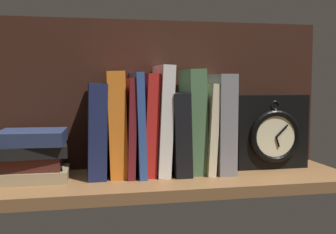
{
  "coord_description": "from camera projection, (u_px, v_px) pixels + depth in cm",
  "views": [
    {
      "loc": [
        -17.21,
        -92.24,
        21.73
      ],
      "look_at": [
        2.8,
        3.91,
        13.35
      ],
      "focal_mm": 44.41,
      "sensor_mm": 36.0,
      "label": 1
    }
  ],
  "objects": [
    {
      "name": "book_cream_twain",
      "position": [
        206.0,
        127.0,
        1.01
      ],
      "size": [
        2.89,
        14.51,
        21.36
      ],
      "primitive_type": "cube",
      "rotation": [
        0.0,
        0.05,
        0.0
      ],
      "color": "beige",
      "rests_on": "ground_plane"
    },
    {
      "name": "book_maroon_dawkins",
      "position": [
        129.0,
        127.0,
        0.97
      ],
      "size": [
        2.26,
        14.46,
        22.59
      ],
      "primitive_type": "cube",
      "rotation": [
        0.0,
        0.03,
        0.0
      ],
      "color": "maroon",
      "rests_on": "ground_plane"
    },
    {
      "name": "ground_plane",
      "position": [
        160.0,
        182.0,
        0.95
      ],
      "size": [
        89.32,
        25.52,
        2.5
      ],
      "primitive_type": "cube",
      "color": "brown"
    },
    {
      "name": "book_black_skeptic",
      "position": [
        176.0,
        133.0,
        0.99
      ],
      "size": [
        4.4,
        15.22,
        19.26
      ],
      "primitive_type": "cube",
      "rotation": [
        0.0,
        -0.03,
        0.0
      ],
      "color": "black",
      "rests_on": "ground_plane"
    },
    {
      "name": "framed_clock",
      "position": [
        271.0,
        132.0,
        1.04
      ],
      "size": [
        18.44,
        6.47,
        18.44
      ],
      "color": "black",
      "rests_on": "ground_plane"
    },
    {
      "name": "book_gray_chess",
      "position": [
        219.0,
        123.0,
        1.01
      ],
      "size": [
        4.18,
        15.25,
        23.49
      ],
      "primitive_type": "cube",
      "rotation": [
        0.0,
        0.0,
        0.0
      ],
      "color": "gray",
      "rests_on": "ground_plane"
    },
    {
      "name": "book_white_catcher",
      "position": [
        161.0,
        120.0,
        0.98
      ],
      "size": [
        3.99,
        14.23,
        25.55
      ],
      "primitive_type": "cube",
      "rotation": [
        0.0,
        0.04,
        0.0
      ],
      "color": "silver",
      "rests_on": "ground_plane"
    },
    {
      "name": "book_green_romantic",
      "position": [
        193.0,
        121.0,
        1.0
      ],
      "size": [
        4.6,
        12.08,
        24.74
      ],
      "primitive_type": "cube",
      "rotation": [
        0.0,
        -0.03,
        0.0
      ],
      "color": "#476B44",
      "rests_on": "ground_plane"
    },
    {
      "name": "book_stack_side",
      "position": [
        31.0,
        155.0,
        0.92
      ],
      "size": [
        17.14,
        13.93,
        11.06
      ],
      "color": "#9E8966",
      "rests_on": "ground_plane"
    },
    {
      "name": "book_orange_pandolfini",
      "position": [
        116.0,
        124.0,
        0.96
      ],
      "size": [
        4.64,
        12.17,
        24.16
      ],
      "primitive_type": "cube",
      "rotation": [
        0.0,
        -0.03,
        0.0
      ],
      "color": "orange",
      "rests_on": "ground_plane"
    },
    {
      "name": "back_panel",
      "position": [
        151.0,
        94.0,
        1.06
      ],
      "size": [
        89.32,
        1.2,
        37.07
      ],
      "primitive_type": "cube",
      "color": "black",
      "rests_on": "ground_plane"
    },
    {
      "name": "book_blue_modern",
      "position": [
        138.0,
        124.0,
        0.97
      ],
      "size": [
        2.37,
        15.3,
        23.87
      ],
      "primitive_type": "cube",
      "rotation": [
        0.0,
        -0.03,
        0.0
      ],
      "color": "#2D4C8E",
      "rests_on": "ground_plane"
    },
    {
      "name": "book_red_requiem",
      "position": [
        148.0,
        124.0,
        0.98
      ],
      "size": [
        3.9,
        12.44,
        23.64
      ],
      "primitive_type": "cube",
      "rotation": [
        0.0,
        0.05,
        0.0
      ],
      "color": "red",
      "rests_on": "ground_plane"
    },
    {
      "name": "book_navy_bierce",
      "position": [
        97.0,
        130.0,
        0.95
      ],
      "size": [
        4.58,
        13.5,
        21.46
      ],
      "primitive_type": "cube",
      "rotation": [
        0.0,
        0.03,
        0.0
      ],
      "color": "#192147",
      "rests_on": "ground_plane"
    }
  ]
}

